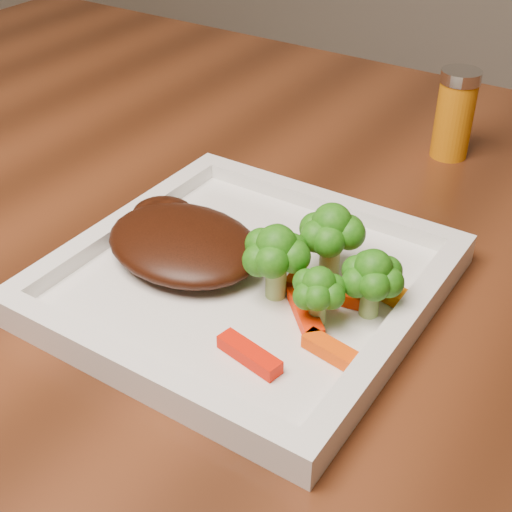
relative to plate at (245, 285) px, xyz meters
The scene contains 12 objects.
plate is the anchor object (origin of this frame).
steak 0.06m from the plate, behind, with size 0.13×0.10×0.03m, color #331207.
broccoli_0 0.08m from the plate, 39.26° to the left, with size 0.06×0.06×0.07m, color #307513, non-canonical shape.
broccoli_1 0.11m from the plate, ahead, with size 0.05×0.05×0.06m, color #297814, non-canonical shape.
broccoli_2 0.08m from the plate, 12.78° to the right, with size 0.04×0.04×0.06m, color #3E7513, non-canonical shape.
broccoli_3 0.05m from the plate, ahead, with size 0.06×0.06×0.06m, color #1B7513, non-canonical shape.
carrot_0 0.09m from the plate, 54.31° to the right, with size 0.05×0.01×0.01m, color red.
carrot_1 0.11m from the plate, 22.54° to the right, with size 0.05×0.01×0.01m, color #E94503.
carrot_3 0.11m from the plate, 20.05° to the left, with size 0.05×0.01×0.01m, color #CD6703.
carrot_5 0.07m from the plate, 15.00° to the right, with size 0.05×0.01×0.01m, color #FF2804.
carrot_6 0.07m from the plate, 13.37° to the left, with size 0.06×0.02×0.01m, color red.
spice_shaker 0.32m from the plate, 81.20° to the left, with size 0.04×0.04×0.09m, color #C9710B.
Camera 1 is at (0.42, -0.41, 1.09)m, focal length 50.00 mm.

